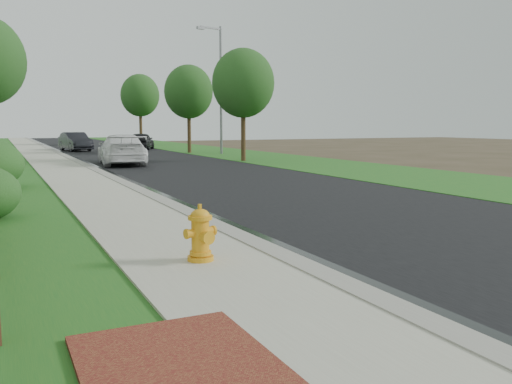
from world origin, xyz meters
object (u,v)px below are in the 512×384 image
fire_hydrant (201,235)px  streetlight (219,83)px  dark_car_mid (141,141)px  white_suv (122,150)px

fire_hydrant → streetlight: (11.19, 27.30, 4.38)m
dark_car_mid → streetlight: bearing=132.1°
white_suv → dark_car_mid: (4.91, 15.92, -0.08)m
dark_car_mid → streetlight: 10.63m
fire_hydrant → white_suv: white_suv is taller
fire_hydrant → dark_car_mid: size_ratio=0.21×
white_suv → streetlight: size_ratio=0.62×
fire_hydrant → white_suv: 20.88m
white_suv → streetlight: bearing=-134.5°
dark_car_mid → white_suv: bearing=96.3°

